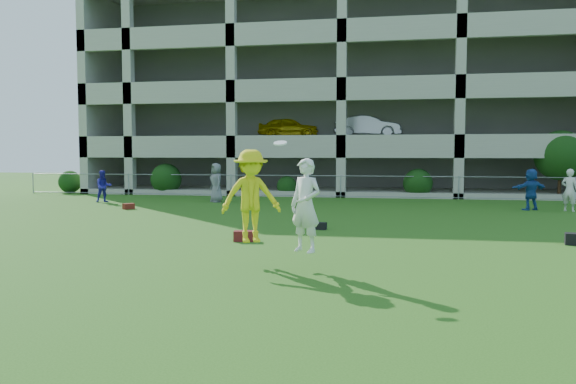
% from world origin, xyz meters
% --- Properties ---
extents(ground, '(100.00, 100.00, 0.00)m').
position_xyz_m(ground, '(0.00, 0.00, 0.00)').
color(ground, '#235114').
rests_on(ground, ground).
extents(bystander_a, '(0.94, 0.91, 1.53)m').
position_xyz_m(bystander_a, '(-10.92, 14.19, 0.77)').
color(bystander_a, '#262097').
rests_on(bystander_a, ground).
extents(bystander_c, '(1.04, 1.08, 1.87)m').
position_xyz_m(bystander_c, '(-5.64, 15.26, 0.94)').
color(bystander_c, slate).
rests_on(bystander_c, ground).
extents(bystander_d, '(1.65, 1.16, 1.72)m').
position_xyz_m(bystander_d, '(8.29, 13.96, 0.86)').
color(bystander_d, '#204794').
rests_on(bystander_d, ground).
extents(bystander_e, '(0.75, 0.69, 1.73)m').
position_xyz_m(bystander_e, '(9.70, 13.70, 0.86)').
color(bystander_e, silver).
rests_on(bystander_e, ground).
extents(bag_red_a, '(0.59, 0.39, 0.28)m').
position_xyz_m(bag_red_a, '(-1.25, 3.89, 0.14)').
color(bag_red_a, '#521B0E').
rests_on(bag_red_a, ground).
extents(bag_black_b, '(0.44, 0.32, 0.22)m').
position_xyz_m(bag_black_b, '(0.45, 6.54, 0.11)').
color(bag_black_b, black).
rests_on(bag_black_b, ground).
extents(crate_d, '(0.41, 0.41, 0.30)m').
position_xyz_m(crate_d, '(7.21, 4.85, 0.15)').
color(crate_d, black).
rests_on(crate_d, ground).
extents(bag_red_f, '(0.51, 0.52, 0.24)m').
position_xyz_m(bag_red_f, '(-8.23, 11.32, 0.12)').
color(bag_red_f, '#580F11').
rests_on(bag_red_f, ground).
extents(frisbee_contest, '(2.35, 1.32, 2.25)m').
position_xyz_m(frisbee_contest, '(-0.01, 0.81, 1.42)').
color(frisbee_contest, yellow).
rests_on(frisbee_contest, ground).
extents(parking_garage, '(30.00, 14.00, 12.00)m').
position_xyz_m(parking_garage, '(-0.00, 27.70, 6.01)').
color(parking_garage, '#9E998C').
rests_on(parking_garage, ground).
extents(fence, '(36.06, 0.06, 1.20)m').
position_xyz_m(fence, '(0.00, 19.00, 0.61)').
color(fence, gray).
rests_on(fence, ground).
extents(shrub_row, '(34.38, 2.52, 3.50)m').
position_xyz_m(shrub_row, '(4.59, 19.70, 1.51)').
color(shrub_row, '#163D11').
rests_on(shrub_row, ground).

